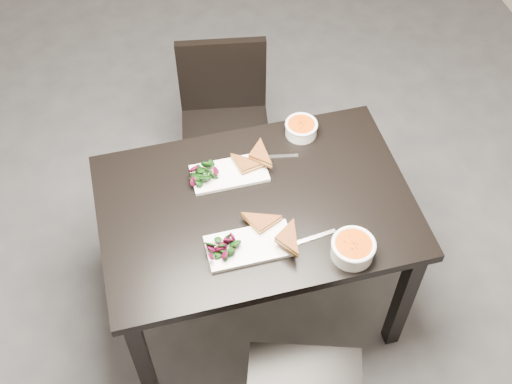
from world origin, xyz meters
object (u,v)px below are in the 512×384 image
plate_far (229,173)px  chair_far (225,116)px  table (256,219)px  soup_bowl_near (353,248)px  plate_near (250,246)px  soup_bowl_far (301,128)px

plate_far → chair_far: bearing=80.1°
chair_far → table: bearing=-83.2°
chair_far → soup_bowl_near: size_ratio=5.29×
plate_near → table: bearing=69.0°
chair_far → plate_near: (-0.11, -0.94, 0.27)m
plate_near → soup_bowl_far: size_ratio=2.30×
chair_far → plate_near: size_ratio=2.70×
plate_far → soup_bowl_near: bearing=-54.2°
plate_near → plate_far: same height
soup_bowl_near → table: bearing=131.8°
plate_near → soup_bowl_near: soup_bowl_near is taller
soup_bowl_far → chair_far: bearing=118.2°
table → soup_bowl_far: (0.27, 0.31, 0.13)m
chair_far → plate_near: 0.99m
plate_far → soup_bowl_far: bearing=23.0°
soup_bowl_near → soup_bowl_far: (-0.00, 0.62, -0.01)m
plate_near → soup_bowl_far: soup_bowl_far is taller
chair_far → soup_bowl_far: 0.59m
chair_far → plate_far: size_ratio=2.84×
table → chair_far: chair_far is taller
plate_near → soup_bowl_near: 0.37m
chair_far → plate_far: (-0.10, -0.59, 0.27)m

